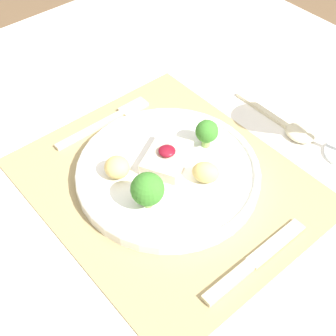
% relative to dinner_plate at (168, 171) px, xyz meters
% --- Properties ---
extents(dining_table, '(1.16, 1.16, 0.76)m').
position_rel_dinner_plate_xyz_m(dining_table, '(0.01, -0.01, -0.11)').
color(dining_table, white).
rests_on(dining_table, ground_plane).
extents(placemat, '(0.43, 0.36, 0.00)m').
position_rel_dinner_plate_xyz_m(placemat, '(0.01, -0.01, -0.02)').
color(placemat, '#9E895B').
rests_on(placemat, dining_table).
extents(dinner_plate, '(0.28, 0.28, 0.07)m').
position_rel_dinner_plate_xyz_m(dinner_plate, '(0.00, 0.00, 0.00)').
color(dinner_plate, white).
rests_on(dinner_plate, placemat).
extents(fork, '(0.02, 0.19, 0.01)m').
position_rel_dinner_plate_xyz_m(fork, '(-0.16, 0.01, -0.01)').
color(fork, beige).
rests_on(fork, placemat).
extents(knife, '(0.02, 0.19, 0.01)m').
position_rel_dinner_plate_xyz_m(knife, '(0.19, -0.02, -0.01)').
color(knife, beige).
rests_on(knife, placemat).
extents(spoon, '(0.17, 0.04, 0.02)m').
position_rel_dinner_plate_xyz_m(spoon, '(0.06, 0.23, -0.01)').
color(spoon, beige).
rests_on(spoon, dining_table).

